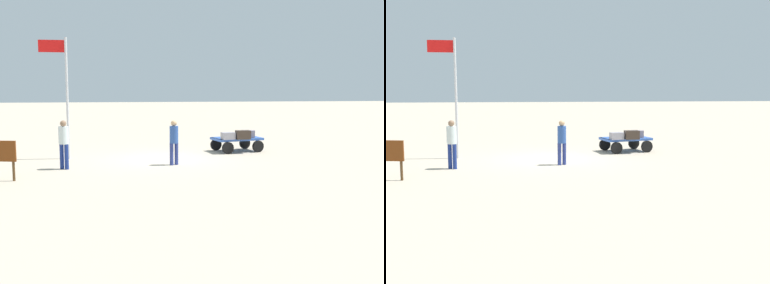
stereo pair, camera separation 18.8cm
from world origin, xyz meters
The scene contains 9 objects.
ground_plane centered at (0.00, 0.00, 0.00)m, with size 120.00×120.00×0.00m, color #B8A891.
luggage_cart centered at (-3.31, -1.79, 0.46)m, with size 2.29×1.79×0.61m.
suitcase_navy centered at (-3.85, -1.75, 0.77)m, with size 0.62×0.46×0.32m.
suitcase_tan centered at (-2.81, -1.15, 0.76)m, with size 0.60×0.47×0.30m.
suitcase_olive centered at (-3.46, -1.14, 0.79)m, with size 0.63×0.42×0.37m.
worker_lead centered at (-0.30, 1.42, 0.94)m, with size 0.41×0.41×1.64m.
worker_trailing centered at (3.55, 1.82, 0.99)m, with size 0.46×0.46×1.70m.
flagpole centered at (3.82, -0.54, 2.81)m, with size 1.07×0.10×4.72m.
signboard centered at (5.15, 3.63, 0.81)m, with size 0.93×0.24×1.23m.
Camera 2 is at (0.94, 18.47, 2.93)m, focal length 44.38 mm.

